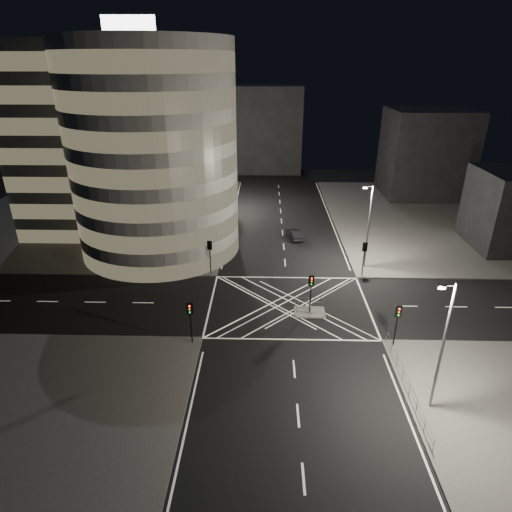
{
  "coord_description": "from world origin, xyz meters",
  "views": [
    {
      "loc": [
        -2.4,
        -37.72,
        22.78
      ],
      "look_at": [
        -3.48,
        5.34,
        3.0
      ],
      "focal_mm": 30.0,
      "sensor_mm": 36.0,
      "label": 1
    }
  ],
  "objects_px": {
    "street_lamp_left_near": "(209,214)",
    "traffic_signal_nl": "(190,315)",
    "central_island": "(310,312)",
    "street_lamp_right_far": "(368,224)",
    "traffic_signal_island": "(311,287)",
    "street_lamp_right_near": "(442,344)",
    "sedan": "(294,234)",
    "traffic_signal_fl": "(210,251)",
    "traffic_signal_nr": "(397,318)",
    "street_lamp_left_far": "(223,178)",
    "traffic_signal_fr": "(364,252)"
  },
  "relations": [
    {
      "from": "traffic_signal_fl",
      "to": "street_lamp_right_far",
      "type": "bearing_deg",
      "value": 6.88
    },
    {
      "from": "traffic_signal_nr",
      "to": "street_lamp_right_far",
      "type": "distance_m",
      "value": 16.03
    },
    {
      "from": "street_lamp_right_far",
      "to": "street_lamp_right_near",
      "type": "distance_m",
      "value": 23.0
    },
    {
      "from": "traffic_signal_nl",
      "to": "traffic_signal_island",
      "type": "height_order",
      "value": "same"
    },
    {
      "from": "traffic_signal_nl",
      "to": "street_lamp_right_far",
      "type": "xyz_separation_m",
      "value": [
        18.24,
        15.8,
        2.63
      ]
    },
    {
      "from": "central_island",
      "to": "traffic_signal_nr",
      "type": "xyz_separation_m",
      "value": [
        6.8,
        -5.3,
        2.84
      ]
    },
    {
      "from": "street_lamp_right_far",
      "to": "traffic_signal_island",
      "type": "bearing_deg",
      "value": -125.3
    },
    {
      "from": "central_island",
      "to": "traffic_signal_nr",
      "type": "relative_size",
      "value": 0.75
    },
    {
      "from": "sedan",
      "to": "traffic_signal_nl",
      "type": "bearing_deg",
      "value": 52.26
    },
    {
      "from": "traffic_signal_island",
      "to": "traffic_signal_nl",
      "type": "bearing_deg",
      "value": -153.86
    },
    {
      "from": "traffic_signal_fr",
      "to": "sedan",
      "type": "relative_size",
      "value": 0.99
    },
    {
      "from": "traffic_signal_nl",
      "to": "street_lamp_left_far",
      "type": "bearing_deg",
      "value": 90.99
    },
    {
      "from": "central_island",
      "to": "street_lamp_left_far",
      "type": "xyz_separation_m",
      "value": [
        -11.44,
        31.5,
        5.47
      ]
    },
    {
      "from": "traffic_signal_nr",
      "to": "street_lamp_right_far",
      "type": "height_order",
      "value": "street_lamp_right_far"
    },
    {
      "from": "traffic_signal_nl",
      "to": "traffic_signal_island",
      "type": "xyz_separation_m",
      "value": [
        10.8,
        5.3,
        0.0
      ]
    },
    {
      "from": "traffic_signal_island",
      "to": "sedan",
      "type": "relative_size",
      "value": 0.99
    },
    {
      "from": "traffic_signal_nr",
      "to": "street_lamp_right_near",
      "type": "bearing_deg",
      "value": -84.96
    },
    {
      "from": "street_lamp_right_near",
      "to": "traffic_signal_fl",
      "type": "bearing_deg",
      "value": 131.24
    },
    {
      "from": "street_lamp_left_far",
      "to": "street_lamp_right_far",
      "type": "height_order",
      "value": "same"
    },
    {
      "from": "street_lamp_left_far",
      "to": "street_lamp_right_near",
      "type": "distance_m",
      "value": 47.88
    },
    {
      "from": "traffic_signal_fr",
      "to": "street_lamp_right_far",
      "type": "relative_size",
      "value": 0.4
    },
    {
      "from": "traffic_signal_fl",
      "to": "street_lamp_right_far",
      "type": "height_order",
      "value": "street_lamp_right_far"
    },
    {
      "from": "street_lamp_left_near",
      "to": "street_lamp_right_far",
      "type": "relative_size",
      "value": 1.0
    },
    {
      "from": "traffic_signal_fl",
      "to": "street_lamp_right_near",
      "type": "relative_size",
      "value": 0.4
    },
    {
      "from": "traffic_signal_nl",
      "to": "street_lamp_left_near",
      "type": "distance_m",
      "value": 18.99
    },
    {
      "from": "traffic_signal_island",
      "to": "street_lamp_left_near",
      "type": "distance_m",
      "value": 17.89
    },
    {
      "from": "traffic_signal_nr",
      "to": "traffic_signal_island",
      "type": "height_order",
      "value": "same"
    },
    {
      "from": "traffic_signal_fr",
      "to": "traffic_signal_island",
      "type": "distance_m",
      "value": 10.73
    },
    {
      "from": "traffic_signal_fl",
      "to": "street_lamp_left_near",
      "type": "relative_size",
      "value": 0.4
    },
    {
      "from": "traffic_signal_island",
      "to": "street_lamp_left_near",
      "type": "relative_size",
      "value": 0.4
    },
    {
      "from": "street_lamp_left_near",
      "to": "traffic_signal_nl",
      "type": "bearing_deg",
      "value": -88.06
    },
    {
      "from": "traffic_signal_island",
      "to": "street_lamp_right_near",
      "type": "distance_m",
      "value": 14.78
    },
    {
      "from": "traffic_signal_nr",
      "to": "traffic_signal_island",
      "type": "distance_m",
      "value": 8.62
    },
    {
      "from": "central_island",
      "to": "sedan",
      "type": "height_order",
      "value": "sedan"
    },
    {
      "from": "traffic_signal_island",
      "to": "street_lamp_right_far",
      "type": "relative_size",
      "value": 0.4
    },
    {
      "from": "traffic_signal_fl",
      "to": "street_lamp_right_near",
      "type": "distance_m",
      "value": 27.79
    },
    {
      "from": "central_island",
      "to": "sedan",
      "type": "bearing_deg",
      "value": 91.48
    },
    {
      "from": "street_lamp_left_far",
      "to": "sedan",
      "type": "bearing_deg",
      "value": -48.05
    },
    {
      "from": "street_lamp_left_near",
      "to": "street_lamp_left_far",
      "type": "relative_size",
      "value": 1.0
    },
    {
      "from": "central_island",
      "to": "street_lamp_right_far",
      "type": "distance_m",
      "value": 13.98
    },
    {
      "from": "street_lamp_left_far",
      "to": "traffic_signal_nr",
      "type": "bearing_deg",
      "value": -63.64
    },
    {
      "from": "central_island",
      "to": "traffic_signal_nl",
      "type": "bearing_deg",
      "value": -153.86
    },
    {
      "from": "street_lamp_right_near",
      "to": "street_lamp_left_near",
      "type": "bearing_deg",
      "value": 125.97
    },
    {
      "from": "street_lamp_left_near",
      "to": "street_lamp_right_far",
      "type": "height_order",
      "value": "same"
    },
    {
      "from": "street_lamp_right_near",
      "to": "sedan",
      "type": "relative_size",
      "value": 2.49
    },
    {
      "from": "street_lamp_left_near",
      "to": "street_lamp_right_near",
      "type": "bearing_deg",
      "value": -54.03
    },
    {
      "from": "central_island",
      "to": "traffic_signal_nr",
      "type": "height_order",
      "value": "traffic_signal_nr"
    },
    {
      "from": "traffic_signal_fl",
      "to": "street_lamp_right_far",
      "type": "distance_m",
      "value": 18.55
    },
    {
      "from": "traffic_signal_fl",
      "to": "sedan",
      "type": "xyz_separation_m",
      "value": [
        10.3,
        11.03,
        -2.25
      ]
    },
    {
      "from": "central_island",
      "to": "traffic_signal_island",
      "type": "height_order",
      "value": "traffic_signal_island"
    }
  ]
}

